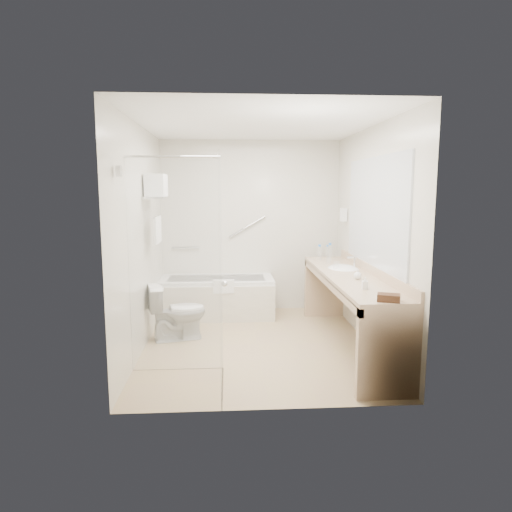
{
  "coord_description": "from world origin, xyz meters",
  "views": [
    {
      "loc": [
        -0.34,
        -5.12,
        1.8
      ],
      "look_at": [
        0.0,
        0.3,
        1.0
      ],
      "focal_mm": 32.0,
      "sensor_mm": 36.0,
      "label": 1
    }
  ],
  "objects": [
    {
      "name": "faucet",
      "position": [
        1.2,
        0.25,
        0.93
      ],
      "size": [
        0.03,
        0.03,
        0.14
      ],
      "primitive_type": "cylinder",
      "color": "silver",
      "rests_on": "vanity_counter"
    },
    {
      "name": "mirror",
      "position": [
        1.29,
        -0.15,
        1.55
      ],
      "size": [
        0.02,
        2.0,
        1.2
      ],
      "primitive_type": "cube",
      "color": "silver",
      "rests_on": "wall_right"
    },
    {
      "name": "soap_bottle_a",
      "position": [
        0.97,
        -0.93,
        0.88
      ],
      "size": [
        0.07,
        0.13,
        0.05
      ],
      "primitive_type": "imported",
      "rotation": [
        0.0,
        0.0,
        -0.14
      ],
      "color": "silver",
      "rests_on": "vanity_counter"
    },
    {
      "name": "towel_shelf",
      "position": [
        -1.17,
        0.35,
        1.75
      ],
      "size": [
        0.24,
        0.55,
        0.81
      ],
      "color": "silver",
      "rests_on": "wall_left"
    },
    {
      "name": "water_bottle_mid",
      "position": [
        1.05,
        1.1,
        0.93
      ],
      "size": [
        0.05,
        0.05,
        0.18
      ],
      "rotation": [
        0.0,
        0.0,
        -0.04
      ],
      "color": "silver",
      "rests_on": "vanity_counter"
    },
    {
      "name": "grab_bar_long",
      "position": [
        -0.05,
        1.56,
        1.25
      ],
      "size": [
        0.53,
        0.03,
        0.33
      ],
      "primitive_type": "cylinder",
      "rotation": [
        0.0,
        1.05,
        0.0
      ],
      "color": "silver",
      "rests_on": "wall_back"
    },
    {
      "name": "ceiling",
      "position": [
        0.0,
        0.0,
        2.5
      ],
      "size": [
        2.6,
        3.2,
        0.1
      ],
      "primitive_type": "cube",
      "color": "white",
      "rests_on": "wall_back"
    },
    {
      "name": "amenity_basket",
      "position": [
        1.03,
        -1.4,
        0.88
      ],
      "size": [
        0.22,
        0.18,
        0.06
      ],
      "primitive_type": "cube",
      "rotation": [
        0.0,
        0.0,
        -0.36
      ],
      "color": "#442618",
      "rests_on": "vanity_counter"
    },
    {
      "name": "grab_bar_short",
      "position": [
        -0.95,
        1.56,
        0.95
      ],
      "size": [
        0.4,
        0.03,
        0.03
      ],
      "primitive_type": "cylinder",
      "rotation": [
        0.0,
        1.57,
        0.0
      ],
      "color": "silver",
      "rests_on": "wall_back"
    },
    {
      "name": "wall_back",
      "position": [
        0.0,
        1.6,
        1.25
      ],
      "size": [
        2.6,
        0.1,
        2.5
      ],
      "primitive_type": "cube",
      "color": "beige",
      "rests_on": "ground"
    },
    {
      "name": "bathtub",
      "position": [
        -0.5,
        1.24,
        0.28
      ],
      "size": [
        1.6,
        0.73,
        0.59
      ],
      "color": "silver",
      "rests_on": "floor"
    },
    {
      "name": "toilet",
      "position": [
        -0.95,
        0.25,
        0.33
      ],
      "size": [
        0.75,
        0.54,
        0.67
      ],
      "primitive_type": "imported",
      "rotation": [
        0.0,
        0.0,
        1.83
      ],
      "color": "silver",
      "rests_on": "floor"
    },
    {
      "name": "water_bottle_right",
      "position": [
        0.89,
        0.89,
        0.95
      ],
      "size": [
        0.06,
        0.06,
        0.21
      ],
      "rotation": [
        0.0,
        0.0,
        -0.12
      ],
      "color": "silver",
      "rests_on": "vanity_counter"
    },
    {
      "name": "sink",
      "position": [
        1.05,
        0.25,
        0.82
      ],
      "size": [
        0.4,
        0.52,
        0.14
      ],
      "primitive_type": "ellipsoid",
      "color": "silver",
      "rests_on": "vanity_counter"
    },
    {
      "name": "drinking_glass_near",
      "position": [
        0.96,
        0.62,
        0.89
      ],
      "size": [
        0.08,
        0.08,
        0.08
      ],
      "primitive_type": "cylinder",
      "rotation": [
        0.0,
        0.0,
        -0.33
      ],
      "color": "silver",
      "rests_on": "vanity_counter"
    },
    {
      "name": "hairdryer_unit",
      "position": [
        1.25,
        1.05,
        1.45
      ],
      "size": [
        0.08,
        0.1,
        0.18
      ],
      "primitive_type": "cube",
      "color": "silver",
      "rests_on": "wall_right"
    },
    {
      "name": "vanity_counter",
      "position": [
        1.02,
        -0.15,
        0.64
      ],
      "size": [
        0.55,
        2.7,
        0.95
      ],
      "color": "tan",
      "rests_on": "floor"
    },
    {
      "name": "water_bottle_left",
      "position": [
        1.06,
        1.0,
        0.95
      ],
      "size": [
        0.07,
        0.07,
        0.22
      ],
      "rotation": [
        0.0,
        0.0,
        0.26
      ],
      "color": "silver",
      "rests_on": "vanity_counter"
    },
    {
      "name": "drinking_glass_far",
      "position": [
        0.94,
        0.16,
        0.9
      ],
      "size": [
        0.1,
        0.1,
        0.1
      ],
      "primitive_type": "cylinder",
      "rotation": [
        0.0,
        0.0,
        -0.41
      ],
      "color": "silver",
      "rests_on": "vanity_counter"
    },
    {
      "name": "soap_bottle_b",
      "position": [
        1.04,
        -0.43,
        0.89
      ],
      "size": [
        0.11,
        0.12,
        0.08
      ],
      "primitive_type": "imported",
      "rotation": [
        0.0,
        0.0,
        0.24
      ],
      "color": "silver",
      "rests_on": "vanity_counter"
    },
    {
      "name": "wall_front",
      "position": [
        0.0,
        -1.6,
        1.25
      ],
      "size": [
        2.6,
        0.1,
        2.5
      ],
      "primitive_type": "cube",
      "color": "beige",
      "rests_on": "ground"
    },
    {
      "name": "floor",
      "position": [
        0.0,
        0.0,
        0.0
      ],
      "size": [
        3.2,
        3.2,
        0.0
      ],
      "primitive_type": "plane",
      "color": "tan",
      "rests_on": "ground"
    },
    {
      "name": "wall_left",
      "position": [
        -1.3,
        0.0,
        1.25
      ],
      "size": [
        0.1,
        3.2,
        2.5
      ],
      "primitive_type": "cube",
      "color": "beige",
      "rests_on": "ground"
    },
    {
      "name": "shower_enclosure",
      "position": [
        -0.63,
        -0.93,
        1.07
      ],
      "size": [
        0.96,
        0.91,
        2.11
      ],
      "color": "silver",
      "rests_on": "floor"
    },
    {
      "name": "wall_right",
      "position": [
        1.3,
        0.0,
        1.25
      ],
      "size": [
        0.1,
        3.2,
        2.5
      ],
      "primitive_type": "cube",
      "color": "beige",
      "rests_on": "ground"
    }
  ]
}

